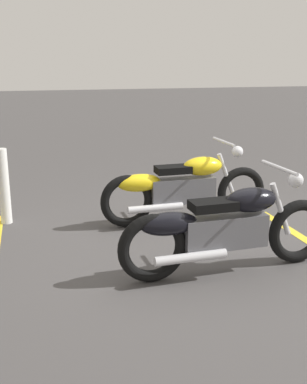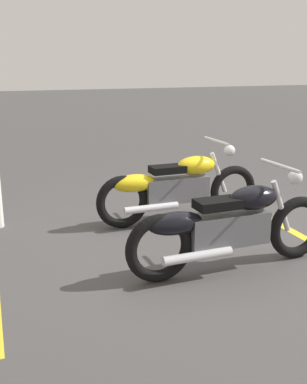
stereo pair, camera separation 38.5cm
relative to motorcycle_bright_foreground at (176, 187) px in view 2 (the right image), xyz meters
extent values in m
plane|color=#474444|center=(-0.19, 0.77, -0.46)|extent=(60.00, 60.00, 0.00)
torus|color=black|center=(-0.84, -0.01, -0.13)|extent=(0.67, 0.12, 0.67)
torus|color=black|center=(0.72, 0.00, -0.13)|extent=(0.67, 0.12, 0.67)
cube|color=#59595E|center=(-0.01, 0.00, -0.04)|extent=(0.84, 0.23, 0.32)
ellipsoid|color=yellow|center=(-0.28, -0.01, 0.26)|extent=(0.52, 0.29, 0.24)
ellipsoid|color=yellow|center=(0.56, 0.00, 0.10)|extent=(0.56, 0.25, 0.22)
cube|color=black|center=(0.12, 0.00, 0.24)|extent=(0.44, 0.24, 0.09)
cylinder|color=silver|center=(-0.61, -0.01, 0.13)|extent=(0.27, 0.06, 0.56)
cylinder|color=silver|center=(-0.56, -0.01, 0.56)|extent=(0.04, 0.62, 0.04)
sphere|color=silver|center=(-0.76, -0.01, 0.42)|extent=(0.15, 0.15, 0.15)
cylinder|color=silver|center=(0.39, 0.14, -0.20)|extent=(0.70, 0.10, 0.09)
torus|color=black|center=(-0.73, 1.53, -0.13)|extent=(0.67, 0.12, 0.67)
torus|color=black|center=(0.83, 1.56, -0.13)|extent=(0.67, 0.12, 0.67)
cube|color=#59595E|center=(0.10, 1.55, -0.04)|extent=(0.84, 0.23, 0.32)
ellipsoid|color=black|center=(-0.17, 1.54, 0.26)|extent=(0.52, 0.29, 0.24)
ellipsoid|color=black|center=(0.67, 1.56, 0.10)|extent=(0.56, 0.25, 0.22)
cube|color=black|center=(0.23, 1.55, 0.24)|extent=(0.44, 0.25, 0.09)
cylinder|color=silver|center=(-0.50, 1.54, 0.13)|extent=(0.27, 0.06, 0.56)
cylinder|color=silver|center=(-0.45, 1.54, 0.56)|extent=(0.05, 0.62, 0.04)
sphere|color=silver|center=(-0.65, 1.53, 0.42)|extent=(0.15, 0.15, 0.15)
cylinder|color=silver|center=(0.50, 1.69, -0.20)|extent=(0.70, 0.10, 0.09)
camera|label=1|loc=(1.95, 5.50, 1.56)|focal=44.28mm
camera|label=2|loc=(2.31, 5.38, 1.56)|focal=44.28mm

